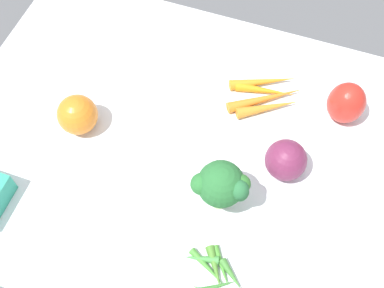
{
  "coord_description": "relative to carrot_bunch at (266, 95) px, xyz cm",
  "views": [
    {
      "loc": [
        -16.37,
        46.11,
        89.55
      ],
      "look_at": [
        0.0,
        0.0,
        4.0
      ],
      "focal_mm": 45.09,
      "sensor_mm": 36.0,
      "label": 1
    }
  ],
  "objects": [
    {
      "name": "heirloom_tomato_orange",
      "position": [
        35.25,
        20.07,
        3.02
      ],
      "size": [
        8.43,
        8.43,
        8.43
      ],
      "primitive_type": "sphere",
      "color": "orange",
      "rests_on": "tablecloth"
    },
    {
      "name": "okra_pile",
      "position": [
        -1.61,
        41.18,
        -0.4
      ],
      "size": [
        12.72,
        11.49,
        1.82
      ],
      "color": "#468F35",
      "rests_on": "tablecloth"
    },
    {
      "name": "carrot_bunch",
      "position": [
        0.0,
        0.0,
        0.0
      ],
      "size": [
        17.12,
        15.78,
        2.51
      ],
      "color": "orange",
      "rests_on": "tablecloth"
    },
    {
      "name": "tablecloth",
      "position": [
        11.0,
        17.56,
        -2.2
      ],
      "size": [
        104.0,
        76.0,
        2.0
      ],
      "primitive_type": "cube",
      "color": "white",
      "rests_on": "ground"
    },
    {
      "name": "red_onion_center",
      "position": [
        -7.96,
        15.99,
        2.96
      ],
      "size": [
        8.31,
        8.31,
        8.31
      ],
      "primitive_type": "sphere",
      "color": "#72274B",
      "rests_on": "tablecloth"
    },
    {
      "name": "bell_pepper_red",
      "position": [
        -16.52,
        -0.93,
        3.68
      ],
      "size": [
        10.92,
        10.92,
        9.74
      ],
      "primitive_type": "ellipsoid",
      "rotation": [
        0.0,
        0.0,
        0.6
      ],
      "color": "red",
      "rests_on": "tablecloth"
    },
    {
      "name": "broccoli_head",
      "position": [
        1.79,
        27.09,
        6.74
      ],
      "size": [
        10.7,
        8.86,
        12.52
      ],
      "color": "#9FC77F",
      "rests_on": "tablecloth"
    }
  ]
}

